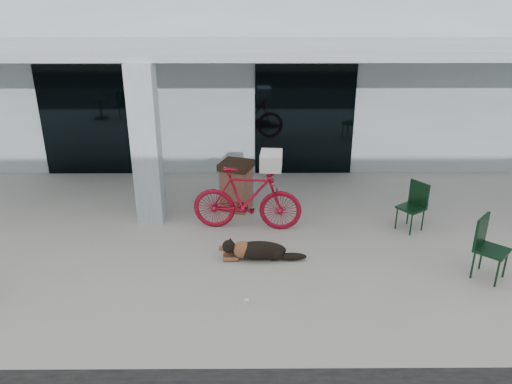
{
  "coord_description": "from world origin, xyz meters",
  "views": [
    {
      "loc": [
        0.54,
        -6.86,
        4.43
      ],
      "look_at": [
        0.6,
        1.32,
        1.0
      ],
      "focal_mm": 35.0,
      "sensor_mm": 36.0,
      "label": 1
    }
  ],
  "objects_px": {
    "bicycle": "(247,199)",
    "cafe_chair_far_b": "(411,207)",
    "trash_receptacle": "(237,186)",
    "cafe_chair_far_a": "(492,250)",
    "dog": "(258,249)"
  },
  "relations": [
    {
      "from": "cafe_chair_far_a",
      "to": "cafe_chair_far_b",
      "type": "height_order",
      "value": "cafe_chair_far_a"
    },
    {
      "from": "cafe_chair_far_b",
      "to": "dog",
      "type": "bearing_deg",
      "value": -104.89
    },
    {
      "from": "bicycle",
      "to": "cafe_chair_far_a",
      "type": "distance_m",
      "value": 4.31
    },
    {
      "from": "bicycle",
      "to": "cafe_chair_far_a",
      "type": "height_order",
      "value": "bicycle"
    },
    {
      "from": "cafe_chair_far_b",
      "to": "trash_receptacle",
      "type": "relative_size",
      "value": 0.91
    },
    {
      "from": "cafe_chair_far_b",
      "to": "trash_receptacle",
      "type": "height_order",
      "value": "trash_receptacle"
    },
    {
      "from": "cafe_chair_far_a",
      "to": "cafe_chair_far_b",
      "type": "distance_m",
      "value": 1.89
    },
    {
      "from": "dog",
      "to": "bicycle",
      "type": "bearing_deg",
      "value": 97.98
    },
    {
      "from": "bicycle",
      "to": "cafe_chair_far_b",
      "type": "relative_size",
      "value": 2.2
    },
    {
      "from": "bicycle",
      "to": "cafe_chair_far_a",
      "type": "xyz_separation_m",
      "value": [
        3.92,
        -1.8,
        -0.11
      ]
    },
    {
      "from": "bicycle",
      "to": "cafe_chair_far_b",
      "type": "xyz_separation_m",
      "value": [
        3.14,
        -0.07,
        -0.15
      ]
    },
    {
      "from": "cafe_chair_far_b",
      "to": "trash_receptacle",
      "type": "xyz_separation_m",
      "value": [
        -3.37,
        1.0,
        0.05
      ]
    },
    {
      "from": "bicycle",
      "to": "dog",
      "type": "xyz_separation_m",
      "value": [
        0.2,
        -1.17,
        -0.44
      ]
    },
    {
      "from": "cafe_chair_far_a",
      "to": "trash_receptacle",
      "type": "distance_m",
      "value": 4.96
    },
    {
      "from": "dog",
      "to": "cafe_chair_far_a",
      "type": "xyz_separation_m",
      "value": [
        3.71,
        -0.62,
        0.33
      ]
    }
  ]
}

